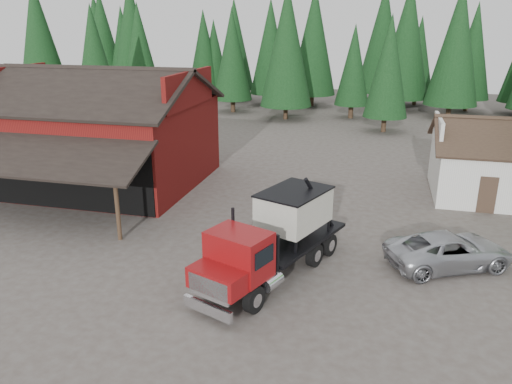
# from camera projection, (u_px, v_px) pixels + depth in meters

# --- Properties ---
(ground) EXTENTS (120.00, 120.00, 0.00)m
(ground) POSITION_uv_depth(u_px,v_px,m) (220.00, 274.00, 20.05)
(ground) COLOR #4B423B
(ground) RESTS_ON ground
(red_barn) EXTENTS (12.80, 13.63, 7.18)m
(red_barn) POSITION_uv_depth(u_px,v_px,m) (100.00, 140.00, 30.84)
(red_barn) COLOR maroon
(red_barn) RESTS_ON ground
(farmhouse) EXTENTS (8.60, 6.42, 4.65)m
(farmhouse) POSITION_uv_depth(u_px,v_px,m) (508.00, 169.00, 28.39)
(farmhouse) COLOR silver
(farmhouse) RESTS_ON ground
(conifer_backdrop) EXTENTS (76.00, 16.00, 16.00)m
(conifer_backdrop) POSITION_uv_depth(u_px,v_px,m) (332.00, 108.00, 58.57)
(conifer_backdrop) COLOR black
(conifer_backdrop) RESTS_ON ground
(near_pine_a) EXTENTS (4.40, 4.40, 11.40)m
(near_pine_a) POSITION_uv_depth(u_px,v_px,m) (94.00, 57.00, 48.81)
(near_pine_a) COLOR #382619
(near_pine_a) RESTS_ON ground
(near_pine_b) EXTENTS (3.96, 3.96, 10.40)m
(near_pine_b) POSITION_uv_depth(u_px,v_px,m) (389.00, 66.00, 44.26)
(near_pine_b) COLOR #382619
(near_pine_b) RESTS_ON ground
(near_pine_d) EXTENTS (5.28, 5.28, 13.40)m
(near_pine_d) POSITION_uv_depth(u_px,v_px,m) (287.00, 46.00, 49.78)
(near_pine_d) COLOR #382619
(near_pine_d) RESTS_ON ground
(feed_truck) EXTENTS (4.97, 8.37, 3.68)m
(feed_truck) POSITION_uv_depth(u_px,v_px,m) (275.00, 235.00, 19.50)
(feed_truck) COLOR black
(feed_truck) RESTS_ON ground
(silver_car) EXTENTS (5.71, 4.43, 1.44)m
(silver_car) POSITION_uv_depth(u_px,v_px,m) (449.00, 251.00, 20.48)
(silver_car) COLOR #B4B6BC
(silver_car) RESTS_ON ground
(equip_box) EXTENTS (0.93, 1.23, 0.60)m
(equip_box) POSITION_uv_depth(u_px,v_px,m) (238.00, 254.00, 21.18)
(equip_box) COLOR maroon
(equip_box) RESTS_ON ground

